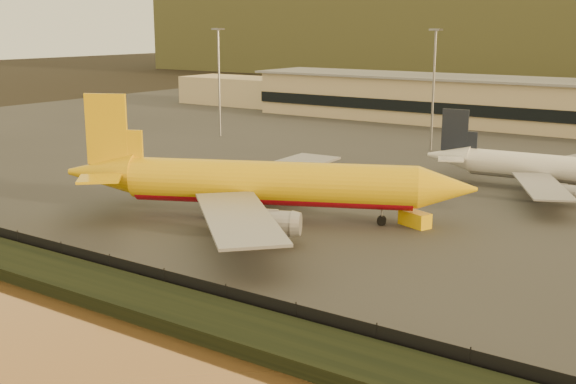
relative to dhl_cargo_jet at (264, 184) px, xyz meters
name	(u,v)px	position (x,y,z in m)	size (l,w,h in m)	color
ground	(231,256)	(5.80, -14.54, -5.27)	(900.00, 900.00, 0.00)	black
embankment	(121,294)	(5.80, -31.54, -4.57)	(320.00, 7.00, 1.40)	black
tarmac	(500,146)	(5.80, 80.46, -5.17)	(320.00, 220.00, 0.20)	#2D2D2D
perimeter_fence	(150,276)	(5.80, -27.54, -3.97)	(300.00, 0.05, 2.20)	black
terminal_building	(486,102)	(-8.72, 111.01, 0.98)	(202.00, 25.00, 12.60)	#C9B18C
apron_light_masts	(550,84)	(20.80, 60.46, 10.44)	(152.20, 12.20, 25.40)	slate
dhl_cargo_jet	(264,184)	(0.00, 0.00, 0.00)	(53.67, 50.87, 16.97)	#E7B20C
white_narrowbody_jet	(557,170)	(28.42, 40.08, -1.38)	(43.03, 41.86, 12.36)	white
gse_vehicle_yellow	(415,219)	(18.38, 8.80, -4.07)	(4.45, 2.00, 2.00)	#E7B20C
gse_vehicle_white	(320,180)	(-5.60, 23.26, -4.27)	(3.54, 1.59, 1.59)	white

